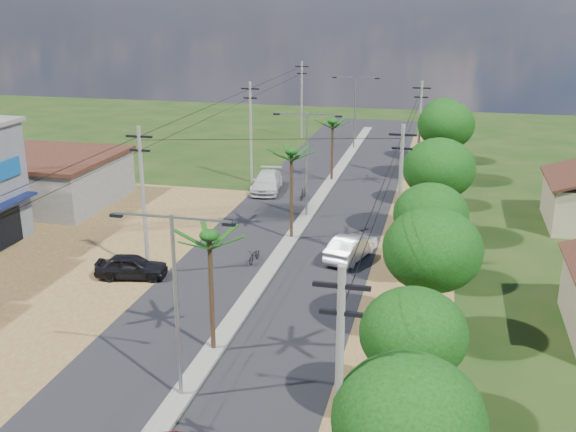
# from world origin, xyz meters

# --- Properties ---
(ground) EXTENTS (160.00, 160.00, 0.00)m
(ground) POSITION_xyz_m (0.00, 0.00, 0.00)
(ground) COLOR black
(ground) RESTS_ON ground
(road) EXTENTS (12.00, 110.00, 0.04)m
(road) POSITION_xyz_m (0.00, 15.00, 0.02)
(road) COLOR black
(road) RESTS_ON ground
(median) EXTENTS (1.00, 90.00, 0.18)m
(median) POSITION_xyz_m (0.00, 18.00, 0.09)
(median) COLOR #605E56
(median) RESTS_ON ground
(dirt_shoulder_east) EXTENTS (5.00, 90.00, 0.03)m
(dirt_shoulder_east) POSITION_xyz_m (8.50, 15.00, 0.01)
(dirt_shoulder_east) COLOR brown
(dirt_shoulder_east) RESTS_ON ground
(low_shed) EXTENTS (10.40, 10.40, 3.95)m
(low_shed) POSITION_xyz_m (-21.00, 24.00, 1.97)
(low_shed) COLOR #605E56
(low_shed) RESTS_ON ground
(tree_east_a) EXTENTS (4.40, 4.40, 6.37)m
(tree_east_a) POSITION_xyz_m (9.50, -6.00, 4.49)
(tree_east_a) COLOR black
(tree_east_a) RESTS_ON ground
(tree_east_b) EXTENTS (4.00, 4.00, 5.83)m
(tree_east_b) POSITION_xyz_m (9.30, 0.00, 4.11)
(tree_east_b) COLOR black
(tree_east_b) RESTS_ON ground
(tree_east_c) EXTENTS (4.60, 4.60, 6.83)m
(tree_east_c) POSITION_xyz_m (9.70, 7.00, 4.86)
(tree_east_c) COLOR black
(tree_east_c) RESTS_ON ground
(tree_east_d) EXTENTS (4.20, 4.20, 6.13)m
(tree_east_d) POSITION_xyz_m (9.40, 14.00, 4.34)
(tree_east_d) COLOR black
(tree_east_d) RESTS_ON ground
(tree_east_e) EXTENTS (4.80, 4.80, 7.14)m
(tree_east_e) POSITION_xyz_m (9.60, 22.00, 5.09)
(tree_east_e) COLOR black
(tree_east_e) RESTS_ON ground
(tree_east_f) EXTENTS (3.80, 3.80, 5.52)m
(tree_east_f) POSITION_xyz_m (9.20, 30.00, 3.89)
(tree_east_f) COLOR black
(tree_east_f) RESTS_ON ground
(tree_east_g) EXTENTS (5.00, 5.00, 7.38)m
(tree_east_g) POSITION_xyz_m (9.80, 38.00, 5.24)
(tree_east_g) COLOR black
(tree_east_g) RESTS_ON ground
(tree_east_h) EXTENTS (4.40, 4.40, 6.52)m
(tree_east_h) POSITION_xyz_m (9.50, 46.00, 4.64)
(tree_east_h) COLOR black
(tree_east_h) RESTS_ON ground
(palm_median_near) EXTENTS (2.00, 2.00, 6.15)m
(palm_median_near) POSITION_xyz_m (0.00, 4.00, 5.54)
(palm_median_near) COLOR black
(palm_median_near) RESTS_ON ground
(palm_median_mid) EXTENTS (2.00, 2.00, 6.55)m
(palm_median_mid) POSITION_xyz_m (0.00, 20.00, 5.90)
(palm_median_mid) COLOR black
(palm_median_mid) RESTS_ON ground
(palm_median_far) EXTENTS (2.00, 2.00, 5.85)m
(palm_median_far) POSITION_xyz_m (0.00, 36.00, 5.26)
(palm_median_far) COLOR black
(palm_median_far) RESTS_ON ground
(streetlight_near) EXTENTS (5.10, 0.18, 8.00)m
(streetlight_near) POSITION_xyz_m (0.00, 0.00, 4.79)
(streetlight_near) COLOR gray
(streetlight_near) RESTS_ON ground
(streetlight_mid) EXTENTS (5.10, 0.18, 8.00)m
(streetlight_mid) POSITION_xyz_m (0.00, 25.00, 4.79)
(streetlight_mid) COLOR gray
(streetlight_mid) RESTS_ON ground
(streetlight_far) EXTENTS (5.10, 0.18, 8.00)m
(streetlight_far) POSITION_xyz_m (0.00, 50.00, 4.79)
(streetlight_far) COLOR gray
(streetlight_far) RESTS_ON ground
(utility_pole_w_b) EXTENTS (1.60, 0.24, 9.00)m
(utility_pole_w_b) POSITION_xyz_m (-7.00, 12.00, 4.76)
(utility_pole_w_b) COLOR #605E56
(utility_pole_w_b) RESTS_ON ground
(utility_pole_w_c) EXTENTS (1.60, 0.24, 9.00)m
(utility_pole_w_c) POSITION_xyz_m (-7.00, 34.00, 4.76)
(utility_pole_w_c) COLOR #605E56
(utility_pole_w_c) RESTS_ON ground
(utility_pole_w_d) EXTENTS (1.60, 0.24, 9.00)m
(utility_pole_w_d) POSITION_xyz_m (-7.00, 55.00, 4.76)
(utility_pole_w_d) COLOR #605E56
(utility_pole_w_d) RESTS_ON ground
(utility_pole_e_a) EXTENTS (1.60, 0.24, 9.00)m
(utility_pole_e_a) POSITION_xyz_m (7.50, -6.00, 4.76)
(utility_pole_e_a) COLOR #605E56
(utility_pole_e_a) RESTS_ON ground
(utility_pole_e_b) EXTENTS (1.60, 0.24, 9.00)m
(utility_pole_e_b) POSITION_xyz_m (7.50, 16.00, 4.76)
(utility_pole_e_b) COLOR #605E56
(utility_pole_e_b) RESTS_ON ground
(utility_pole_e_c) EXTENTS (1.60, 0.24, 9.00)m
(utility_pole_e_c) POSITION_xyz_m (7.50, 38.00, 4.76)
(utility_pole_e_c) COLOR #605E56
(utility_pole_e_c) RESTS_ON ground
(car_silver_mid) EXTENTS (2.94, 5.09, 1.59)m
(car_silver_mid) POSITION_xyz_m (4.55, 17.20, 0.79)
(car_silver_mid) COLOR #ACAEB4
(car_silver_mid) RESTS_ON ground
(car_white_far) EXTENTS (2.91, 5.83, 1.63)m
(car_white_far) POSITION_xyz_m (-4.83, 31.39, 0.81)
(car_white_far) COLOR #ADADA9
(car_white_far) RESTS_ON ground
(car_parked_dark) EXTENTS (4.49, 2.52, 1.44)m
(car_parked_dark) POSITION_xyz_m (-7.64, 11.15, 0.72)
(car_parked_dark) COLOR black
(car_parked_dark) RESTS_ON ground
(moto_rider_west_a) EXTENTS (0.71, 1.67, 0.86)m
(moto_rider_west_a) POSITION_xyz_m (-1.27, 15.29, 0.43)
(moto_rider_west_a) COLOR black
(moto_rider_west_a) RESTS_ON ground
(moto_rider_west_b) EXTENTS (0.73, 1.71, 1.00)m
(moto_rider_west_b) POSITION_xyz_m (-1.20, 29.68, 0.50)
(moto_rider_west_b) COLOR black
(moto_rider_west_b) RESTS_ON ground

